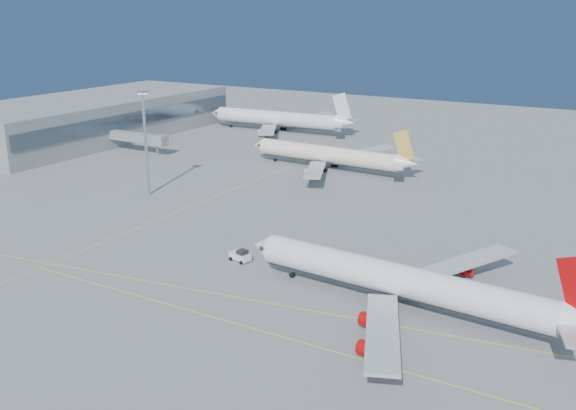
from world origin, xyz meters
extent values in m
plane|color=slate|center=(0.00, 0.00, 0.00)|extent=(500.00, 500.00, 0.00)
cube|color=gray|center=(-115.00, 85.00, 7.50)|extent=(18.00, 110.00, 15.00)
cube|color=#3F4C59|center=(-105.80, 85.00, 9.00)|extent=(0.40, 107.80, 5.00)
cube|color=gray|center=(-95.00, 72.00, 5.20)|extent=(22.00, 3.00, 3.00)
cylinder|color=gray|center=(-86.00, 72.00, 2.60)|extent=(0.70, 0.70, 5.20)
cube|color=gray|center=(-84.00, 72.00, 5.20)|extent=(3.20, 3.60, 3.40)
cube|color=yellow|center=(5.00, -14.00, 0.01)|extent=(90.00, 0.18, 0.02)
cube|color=yellow|center=(0.00, -6.00, 0.01)|extent=(118.86, 16.88, 0.02)
cube|color=yellow|center=(-40.00, 30.00, 0.01)|extent=(0.18, 140.00, 0.02)
cylinder|color=white|center=(24.03, 4.44, 4.66)|extent=(50.47, 8.82, 5.20)
cone|color=white|center=(-2.99, 6.40, 4.66)|extent=(4.40, 5.48, 5.20)
cube|color=black|center=(-1.29, 6.27, 5.20)|extent=(1.79, 5.03, 0.63)
cube|color=#B7B7BC|center=(27.51, -10.42, 3.23)|extent=(13.97, 25.86, 0.49)
cube|color=#B7B7BC|center=(29.62, 18.63, 3.23)|extent=(17.06, 24.81, 0.49)
cylinder|color=gray|center=(3.49, 5.93, 1.52)|extent=(0.22, 0.22, 2.06)
cylinder|color=black|center=(3.49, 5.93, 0.49)|extent=(1.03, 0.70, 0.99)
cylinder|color=gray|center=(24.66, 0.70, 1.52)|extent=(0.29, 0.29, 2.06)
cylinder|color=black|center=(24.66, 0.70, 0.49)|extent=(1.04, 0.88, 0.99)
cylinder|color=gray|center=(25.19, 8.04, 1.52)|extent=(0.29, 0.29, 2.06)
cylinder|color=black|center=(25.19, 8.04, 0.49)|extent=(1.04, 0.88, 0.99)
cylinder|color=#9F0608|center=(24.23, -5.49, 1.55)|extent=(4.46, 2.55, 2.24)
cylinder|color=#9F0608|center=(27.46, -13.54, 1.55)|extent=(4.46, 2.55, 2.24)
cylinder|color=#9F0608|center=(25.66, 14.23, 1.55)|extent=(4.46, 2.55, 2.24)
cylinder|color=#9F0608|center=(30.02, 21.73, 1.55)|extent=(4.46, 2.55, 2.24)
cylinder|color=beige|center=(-28.51, 83.08, 4.56)|extent=(46.28, 7.31, 5.05)
cone|color=beige|center=(-53.48, 84.31, 4.56)|extent=(4.23, 5.24, 5.05)
cone|color=beige|center=(-2.40, 81.79, 5.10)|extent=(6.43, 5.10, 4.80)
cube|color=black|center=(-51.79, 84.22, 5.10)|extent=(1.65, 4.86, 0.62)
cube|color=#B7B7BC|center=(-24.92, 68.96, 3.18)|extent=(13.97, 24.61, 0.49)
cube|color=#B7B7BC|center=(-23.55, 96.78, 3.18)|extent=(15.96, 23.95, 0.49)
cube|color=#DAA851|center=(-3.72, 81.86, 10.04)|extent=(6.83, 0.73, 9.38)
cylinder|color=gray|center=(-47.39, 84.01, 1.51)|extent=(0.21, 0.21, 2.04)
cylinder|color=black|center=(-47.39, 84.01, 0.49)|extent=(1.00, 0.67, 0.98)
cylinder|color=gray|center=(-27.80, 79.45, 1.51)|extent=(0.28, 0.28, 2.04)
cylinder|color=black|center=(-27.80, 79.45, 0.49)|extent=(1.01, 0.84, 0.98)
cylinder|color=gray|center=(-27.45, 86.62, 1.51)|extent=(0.28, 0.28, 2.04)
cylinder|color=black|center=(-27.45, 86.62, 0.49)|extent=(1.01, 0.84, 0.98)
cylinder|color=#B7B7BC|center=(-27.34, 71.56, 1.51)|extent=(4.36, 2.42, 2.22)
cylinder|color=#B7B7BC|center=(-26.21, 94.42, 1.51)|extent=(4.36, 2.42, 2.22)
cylinder|color=white|center=(-74.14, 129.17, 5.28)|extent=(51.98, 8.73, 5.79)
cone|color=white|center=(-102.24, 127.57, 5.28)|extent=(4.98, 6.05, 5.79)
cone|color=white|center=(-44.70, 130.85, 5.90)|extent=(7.54, 5.91, 5.50)
cube|color=black|center=(-100.27, 127.68, 5.90)|extent=(1.97, 5.59, 0.72)
cube|color=#B7B7BC|center=(-68.51, 113.76, 3.68)|extent=(18.30, 26.97, 0.57)
cube|color=#B7B7BC|center=(-70.30, 145.12, 3.68)|extent=(15.71, 27.82, 0.57)
cube|color=silver|center=(-46.25, 130.76, 11.64)|extent=(7.97, 0.92, 10.95)
cylinder|color=gray|center=(-95.31, 127.97, 1.76)|extent=(0.25, 0.25, 2.38)
cylinder|color=black|center=(-95.31, 127.97, 0.57)|extent=(1.18, 0.79, 1.14)
cylinder|color=gray|center=(-72.87, 125.10, 1.76)|extent=(0.33, 0.33, 2.38)
cylinder|color=black|center=(-72.87, 125.10, 0.57)|extent=(1.19, 0.99, 1.14)
cylinder|color=gray|center=(-73.34, 133.36, 1.76)|extent=(0.33, 0.33, 2.38)
cylinder|color=black|center=(-73.34, 133.36, 0.57)|extent=(1.19, 0.99, 1.14)
cylinder|color=#B7B7BC|center=(-71.58, 116.39, 1.74)|extent=(5.11, 2.86, 2.59)
cylinder|color=#B7B7BC|center=(-73.05, 142.17, 1.74)|extent=(5.11, 2.86, 2.59)
cube|color=white|center=(-9.20, 7.87, 0.95)|extent=(4.60, 3.01, 1.27)
cube|color=black|center=(-8.58, 7.73, 1.91)|extent=(2.05, 2.13, 0.95)
cylinder|color=black|center=(-10.89, 7.11, 0.37)|extent=(0.81, 0.53, 0.74)
cylinder|color=black|center=(-10.40, 9.28, 0.37)|extent=(0.81, 0.53, 0.74)
cylinder|color=black|center=(-8.00, 6.45, 0.37)|extent=(0.81, 0.53, 0.74)
cylinder|color=black|center=(-7.51, 8.62, 0.37)|extent=(0.81, 0.53, 0.74)
cylinder|color=gray|center=(-56.34, 34.64, 13.30)|extent=(0.74, 0.74, 26.59)
cube|color=gray|center=(-56.34, 34.64, 26.80)|extent=(2.34, 2.34, 0.53)
cube|color=white|center=(-56.34, 34.64, 26.38)|extent=(1.70, 1.70, 0.27)
camera|label=1|loc=(56.71, -87.47, 46.61)|focal=40.00mm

